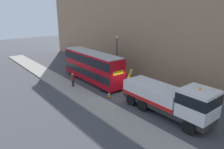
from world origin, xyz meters
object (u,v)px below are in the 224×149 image
pedestrian_onlooker (73,80)px  street_lamp (117,52)px  double_decker_bus (92,66)px  traffic_cone_near_bus (109,95)px  recovery_tow_truck (169,98)px

pedestrian_onlooker → street_lamp: street_lamp is taller
double_decker_bus → traffic_cone_near_bus: (5.83, -1.69, -1.89)m
double_decker_bus → traffic_cone_near_bus: size_ratio=15.38×
traffic_cone_near_bus → street_lamp: (-6.16, 6.36, 3.13)m
traffic_cone_near_bus → street_lamp: size_ratio=0.12×
recovery_tow_truck → traffic_cone_near_bus: recovery_tow_truck is taller
recovery_tow_truck → pedestrian_onlooker: (-12.09, -3.25, -0.77)m
traffic_cone_near_bus → street_lamp: 9.39m
recovery_tow_truck → traffic_cone_near_bus: (-6.68, -1.68, -1.42)m
recovery_tow_truck → double_decker_bus: 12.51m
recovery_tow_truck → double_decker_bus: double_decker_bus is taller
recovery_tow_truck → street_lamp: 13.77m
recovery_tow_truck → pedestrian_onlooker: recovery_tow_truck is taller
recovery_tow_truck → street_lamp: size_ratio=1.74×
traffic_cone_near_bus → double_decker_bus: bearing=163.9°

